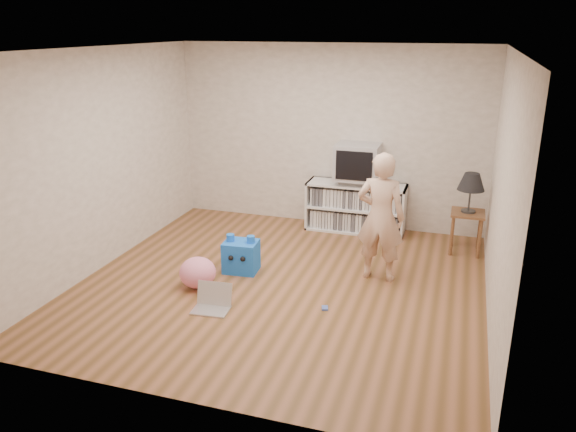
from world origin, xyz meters
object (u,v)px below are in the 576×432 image
(crt_tv, at_px, (358,162))
(side_table, at_px, (467,222))
(person, at_px, (381,217))
(laptop, at_px, (213,302))
(dvd_deck, at_px, (357,181))
(media_unit, at_px, (356,207))
(plush_pink, at_px, (198,273))
(table_lamp, at_px, (471,183))
(plush_blue, at_px, (241,256))

(crt_tv, relative_size, side_table, 1.09)
(person, relative_size, laptop, 3.75)
(dvd_deck, bearing_deg, crt_tv, -90.00)
(media_unit, relative_size, dvd_deck, 3.11)
(media_unit, height_order, laptop, media_unit)
(person, xyz_separation_m, plush_pink, (-1.91, -0.86, -0.58))
(dvd_deck, xyz_separation_m, table_lamp, (1.53, -0.37, 0.21))
(plush_blue, bearing_deg, laptop, -90.61)
(table_lamp, xyz_separation_m, plush_pink, (-2.87, -2.00, -0.77))
(laptop, bearing_deg, side_table, 39.17)
(side_table, xyz_separation_m, person, (-0.96, -1.14, 0.34))
(crt_tv, relative_size, laptop, 1.49)
(media_unit, relative_size, laptop, 3.47)
(dvd_deck, height_order, crt_tv, crt_tv)
(dvd_deck, xyz_separation_m, laptop, (-0.97, -2.79, -0.66))
(plush_pink, bearing_deg, plush_blue, 60.87)
(plush_pink, bearing_deg, dvd_deck, 60.52)
(table_lamp, distance_m, plush_pink, 3.58)
(side_table, height_order, person, person)
(crt_tv, bearing_deg, laptop, -109.13)
(laptop, height_order, plush_blue, plush_blue)
(side_table, bearing_deg, laptop, -135.88)
(media_unit, bearing_deg, plush_blue, -119.38)
(table_lamp, bearing_deg, plush_blue, -150.46)
(table_lamp, height_order, plush_pink, table_lamp)
(laptop, bearing_deg, table_lamp, 39.17)
(crt_tv, distance_m, table_lamp, 1.57)
(crt_tv, height_order, plush_pink, crt_tv)
(media_unit, xyz_separation_m, dvd_deck, (0.00, -0.02, 0.39))
(laptop, distance_m, plush_pink, 0.57)
(table_lamp, bearing_deg, crt_tv, 166.50)
(table_lamp, bearing_deg, side_table, 0.00)
(person, bearing_deg, plush_pink, 27.73)
(table_lamp, bearing_deg, laptop, -135.88)
(table_lamp, bearing_deg, dvd_deck, 166.38)
(media_unit, xyz_separation_m, plush_blue, (-1.03, -1.84, -0.15))
(plush_blue, height_order, plush_pink, plush_blue)
(dvd_deck, xyz_separation_m, plush_blue, (-1.03, -1.82, -0.54))
(plush_pink, bearing_deg, person, 24.25)
(laptop, relative_size, plush_blue, 0.87)
(side_table, bearing_deg, person, -130.07)
(media_unit, bearing_deg, side_table, -14.17)
(dvd_deck, distance_m, person, 1.61)
(media_unit, distance_m, dvd_deck, 0.39)
(person, xyz_separation_m, laptop, (-1.53, -1.28, -0.68))
(dvd_deck, height_order, table_lamp, table_lamp)
(media_unit, xyz_separation_m, table_lamp, (1.53, -0.39, 0.59))
(side_table, relative_size, table_lamp, 1.07)
(dvd_deck, bearing_deg, table_lamp, -13.62)
(crt_tv, bearing_deg, plush_pink, -119.52)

